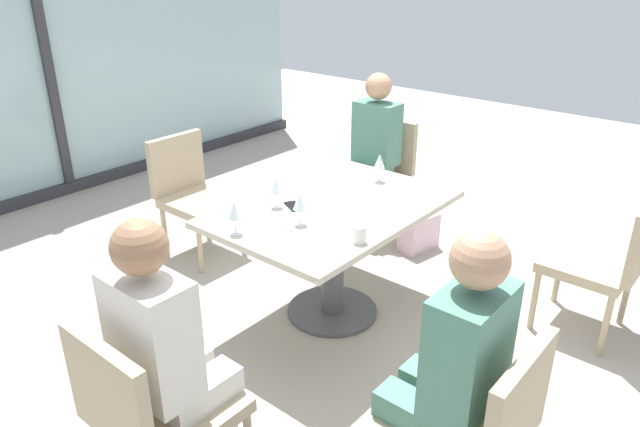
{
  "coord_description": "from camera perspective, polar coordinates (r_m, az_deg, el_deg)",
  "views": [
    {
      "loc": [
        -2.45,
        -1.95,
        2.07
      ],
      "look_at": [
        0.0,
        0.1,
        0.65
      ],
      "focal_mm": 33.03,
      "sensor_mm": 36.0,
      "label": 1
    }
  ],
  "objects": [
    {
      "name": "ground_plane",
      "position": [
        3.75,
        1.19,
        -9.51
      ],
      "size": [
        12.0,
        12.0,
        0.0
      ],
      "primitive_type": "plane",
      "color": "#A89E8E"
    },
    {
      "name": "window_wall_backdrop",
      "position": [
        5.76,
        -25.05,
        13.25
      ],
      "size": [
        5.86,
        0.1,
        2.7
      ],
      "color": "#98B7BC",
      "rests_on": "ground_plane"
    },
    {
      "name": "dining_table_main",
      "position": [
        3.47,
        1.27,
        -1.73
      ],
      "size": [
        1.39,
        0.95,
        0.73
      ],
      "color": "#BCB29E",
      "rests_on": "ground_plane"
    },
    {
      "name": "chair_side_end",
      "position": [
        2.42,
        -16.11,
        -17.68
      ],
      "size": [
        0.5,
        0.46,
        0.87
      ],
      "color": "tan",
      "rests_on": "ground_plane"
    },
    {
      "name": "chair_far_right",
      "position": [
        4.7,
        5.71,
        4.32
      ],
      "size": [
        0.5,
        0.46,
        0.87
      ],
      "color": "tan",
      "rests_on": "ground_plane"
    },
    {
      "name": "chair_front_left",
      "position": [
        2.34,
        14.52,
        -19.18
      ],
      "size": [
        0.46,
        0.5,
        0.87
      ],
      "color": "tan",
      "rests_on": "ground_plane"
    },
    {
      "name": "chair_near_window",
      "position": [
        4.37,
        -12.35,
        2.33
      ],
      "size": [
        0.46,
        0.51,
        0.87
      ],
      "color": "tan",
      "rests_on": "ground_plane"
    },
    {
      "name": "chair_front_right",
      "position": [
        3.69,
        26.12,
        -3.91
      ],
      "size": [
        0.46,
        0.5,
        0.87
      ],
      "color": "tan",
      "rests_on": "ground_plane"
    },
    {
      "name": "person_side_end",
      "position": [
        2.34,
        -14.47,
        -12.73
      ],
      "size": [
        0.39,
        0.34,
        1.26
      ],
      "color": "silver",
      "rests_on": "ground_plane"
    },
    {
      "name": "person_far_right",
      "position": [
        4.55,
        5.03,
        6.38
      ],
      "size": [
        0.39,
        0.34,
        1.26
      ],
      "color": "#4C7F6B",
      "rests_on": "ground_plane"
    },
    {
      "name": "person_front_left",
      "position": [
        2.24,
        12.51,
        -14.32
      ],
      "size": [
        0.34,
        0.39,
        1.26
      ],
      "color": "#4C7F6B",
      "rests_on": "ground_plane"
    },
    {
      "name": "wine_glass_0",
      "position": [
        3.73,
        5.78,
        4.99
      ],
      "size": [
        0.07,
        0.07,
        0.18
      ],
      "color": "silver",
      "rests_on": "dining_table_main"
    },
    {
      "name": "wine_glass_1",
      "position": [
        3.34,
        -4.34,
        2.68
      ],
      "size": [
        0.07,
        0.07,
        0.18
      ],
      "color": "silver",
      "rests_on": "dining_table_main"
    },
    {
      "name": "wine_glass_2",
      "position": [
        3.03,
        -8.3,
        0.27
      ],
      "size": [
        0.07,
        0.07,
        0.18
      ],
      "color": "silver",
      "rests_on": "dining_table_main"
    },
    {
      "name": "wine_glass_3",
      "position": [
        3.11,
        -1.99,
        1.11
      ],
      "size": [
        0.07,
        0.07,
        0.18
      ],
      "color": "silver",
      "rests_on": "dining_table_main"
    },
    {
      "name": "coffee_cup",
      "position": [
        2.96,
        3.82,
        -1.99
      ],
      "size": [
        0.08,
        0.08,
        0.09
      ],
      "primitive_type": "cylinder",
      "color": "white",
      "rests_on": "dining_table_main"
    },
    {
      "name": "cell_phone_on_table",
      "position": [
        3.38,
        -2.58,
        0.71
      ],
      "size": [
        0.13,
        0.16,
        0.01
      ],
      "primitive_type": "cube",
      "rotation": [
        0.0,
        0.0,
        -0.45
      ],
      "color": "black",
      "rests_on": "dining_table_main"
    },
    {
      "name": "handbag_1",
      "position": [
        4.49,
        9.55,
        -1.81
      ],
      "size": [
        0.32,
        0.21,
        0.28
      ],
      "primitive_type": "cube",
      "rotation": [
        0.0,
        0.0,
        -0.19
      ],
      "color": "beige",
      "rests_on": "ground_plane"
    }
  ]
}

